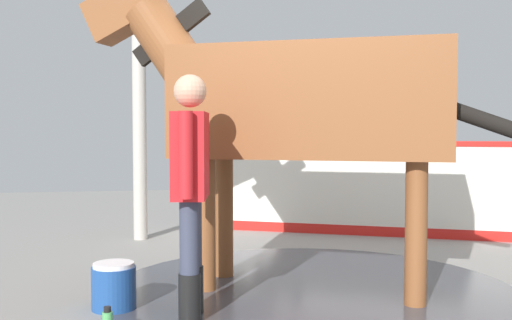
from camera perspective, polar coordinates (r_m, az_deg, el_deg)
name	(u,v)px	position (r m, az deg, el deg)	size (l,w,h in m)	color
ground_plane	(326,286)	(5.15, 6.60, -11.66)	(16.00, 16.00, 0.02)	gray
wet_patch	(311,289)	(4.99, 5.20, -11.99)	(3.32, 3.32, 0.00)	#42444C
barrier_wall	(348,191)	(7.43, 8.61, -2.92)	(1.73, 3.71, 1.14)	silver
roof_post_near	(139,104)	(7.14, -10.91, 5.24)	(0.16, 0.16, 3.15)	#B7B2A8
horse	(297,103)	(4.85, 3.84, 5.39)	(1.77, 3.26, 2.57)	brown
handler	(191,179)	(4.12, -6.17, -1.77)	(0.66, 0.29, 1.65)	black
wash_bucket	(114,286)	(4.53, -13.23, -11.47)	(0.32, 0.32, 0.33)	#1E478C
bottle_shampoo	(127,283)	(4.88, -12.02, -11.23)	(0.07, 0.07, 0.21)	#3399CC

